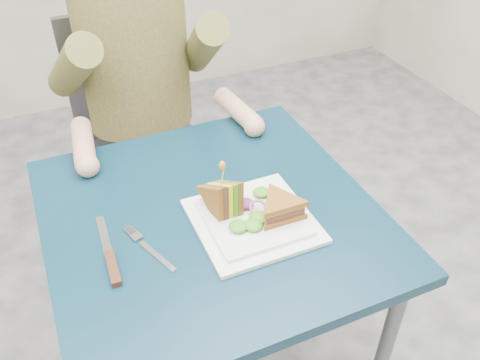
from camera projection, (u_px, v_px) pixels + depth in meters
name	position (u px, v px, depth m)	size (l,w,h in m)	color
table	(212.00, 236.00, 1.23)	(0.75, 0.75, 0.73)	black
chair	(139.00, 125.00, 1.84)	(0.42, 0.40, 0.93)	#47474C
diner	(133.00, 37.00, 1.53)	(0.54, 0.59, 0.74)	brown
plate	(253.00, 220.00, 1.15)	(0.26, 0.26, 0.02)	white
sandwich_flat	(280.00, 208.00, 1.12)	(0.13, 0.13, 0.05)	brown
sandwich_upright	(223.00, 199.00, 1.13)	(0.08, 0.14, 0.14)	brown
fork	(150.00, 249.00, 1.08)	(0.07, 0.17, 0.01)	silver
knife	(111.00, 261.00, 1.05)	(0.03, 0.22, 0.02)	silver
toothpick	(223.00, 176.00, 1.10)	(0.00, 0.00, 0.06)	tan
toothpick_frill	(222.00, 166.00, 1.08)	(0.01, 0.01, 0.02)	orange
lettuce_spill	(253.00, 209.00, 1.14)	(0.15, 0.13, 0.02)	#337A14
onion_ring	(258.00, 208.00, 1.14)	(0.04, 0.04, 0.01)	#9E4C7A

